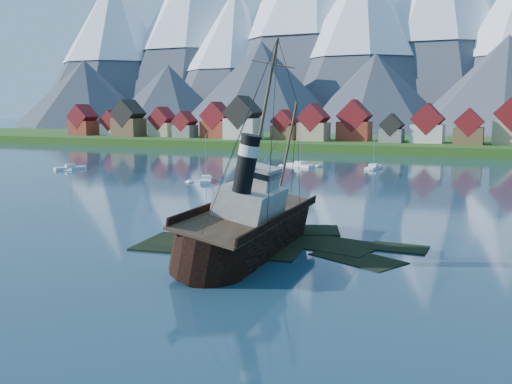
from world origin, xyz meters
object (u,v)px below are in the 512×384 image
at_px(sailboat_b, 70,168).
at_px(sailboat_e, 373,168).
at_px(sailboat_a, 206,180).
at_px(tugboat_wreck, 252,222).
at_px(sailboat_c, 300,166).

height_order(sailboat_b, sailboat_e, sailboat_b).
relative_size(sailboat_a, sailboat_e, 0.99).
bearing_deg(sailboat_e, tugboat_wreck, -82.87).
height_order(sailboat_a, sailboat_c, sailboat_c).
distance_m(sailboat_a, sailboat_c, 37.59).
distance_m(tugboat_wreck, sailboat_a, 58.40).
bearing_deg(sailboat_b, sailboat_a, 21.63).
height_order(sailboat_b, sailboat_c, sailboat_c).
height_order(sailboat_c, sailboat_e, sailboat_c).
bearing_deg(sailboat_c, sailboat_b, 150.31).
height_order(tugboat_wreck, sailboat_c, tugboat_wreck).
height_order(tugboat_wreck, sailboat_e, tugboat_wreck).
distance_m(sailboat_a, sailboat_b, 43.07).
bearing_deg(tugboat_wreck, sailboat_e, 90.92).
xyz_separation_m(sailboat_c, sailboat_e, (18.62, 2.57, -0.03)).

